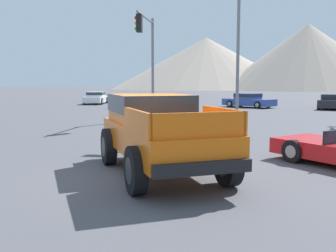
# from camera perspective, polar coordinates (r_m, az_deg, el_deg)

# --- Properties ---
(ground_plane) EXTENTS (320.00, 320.00, 0.00)m
(ground_plane) POSITION_cam_1_polar(r_m,az_deg,el_deg) (9.70, -3.28, -6.89)
(ground_plane) COLOR #4C4C51
(orange_pickup_truck) EXTENTS (4.13, 5.48, 1.90)m
(orange_pickup_truck) POSITION_cam_1_polar(r_m,az_deg,el_deg) (9.76, -1.56, -0.21)
(orange_pickup_truck) COLOR orange
(orange_pickup_truck) RESTS_ON ground_plane
(parked_car_white) EXTENTS (2.32, 4.46, 1.23)m
(parked_car_white) POSITION_cam_1_polar(r_m,az_deg,el_deg) (40.68, -10.42, 4.06)
(parked_car_white) COLOR white
(parked_car_white) RESTS_ON ground_plane
(parked_car_dark) EXTENTS (3.03, 4.42, 1.21)m
(parked_car_dark) POSITION_cam_1_polar(r_m,az_deg,el_deg) (35.09, 22.73, 3.28)
(parked_car_dark) COLOR #232328
(parked_car_dark) RESTS_ON ground_plane
(parked_car_tan) EXTENTS (3.67, 4.47, 1.06)m
(parked_car_tan) POSITION_cam_1_polar(r_m,az_deg,el_deg) (33.03, -2.65, 3.50)
(parked_car_tan) COLOR tan
(parked_car_tan) RESTS_ON ground_plane
(parked_car_blue) EXTENTS (4.76, 4.08, 1.23)m
(parked_car_blue) POSITION_cam_1_polar(r_m,az_deg,el_deg) (35.27, 11.61, 3.68)
(parked_car_blue) COLOR #334C9E
(parked_car_blue) RESTS_ON ground_plane
(traffic_light_main) EXTENTS (0.38, 3.85, 5.90)m
(traffic_light_main) POSITION_cam_1_polar(r_m,az_deg,el_deg) (22.04, -3.03, 11.33)
(traffic_light_main) COLOR slate
(traffic_light_main) RESTS_ON ground_plane
(street_lamp_post) EXTENTS (0.90, 0.24, 8.32)m
(street_lamp_post) POSITION_cam_1_polar(r_m,az_deg,el_deg) (17.82, 10.22, 15.09)
(street_lamp_post) COLOR slate
(street_lamp_post) RESTS_ON ground_plane
(distant_mountain_range) EXTENTS (113.11, 68.94, 18.39)m
(distant_mountain_range) POSITION_cam_1_polar(r_m,az_deg,el_deg) (125.64, 15.06, 9.02)
(distant_mountain_range) COLOR gray
(distant_mountain_range) RESTS_ON ground_plane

